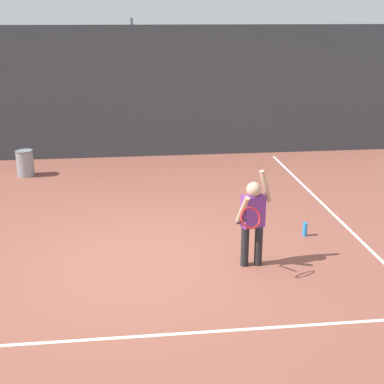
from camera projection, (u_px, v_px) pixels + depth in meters
name	position (u px, v px, depth m)	size (l,w,h in m)	color
ground_plane	(144.00, 261.00, 7.66)	(20.00, 20.00, 0.00)	brown
court_line_baseline	(150.00, 336.00, 5.88)	(9.00, 0.05, 0.00)	white
court_line_sideline	(344.00, 224.00, 8.98)	(0.05, 9.00, 0.00)	white
back_fence_windscreen	(134.00, 93.00, 12.77)	(13.24, 0.08, 3.08)	#383D42
fence_post_1	(133.00, 89.00, 12.80)	(0.09, 0.09, 3.23)	slate
tennis_player	(253.00, 217.00, 7.29)	(0.59, 0.72, 1.35)	#232326
ball_hopper	(25.00, 163.00, 11.57)	(0.38, 0.38, 0.56)	gray
water_bottle	(305.00, 229.00, 8.49)	(0.07, 0.07, 0.22)	#268CD8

